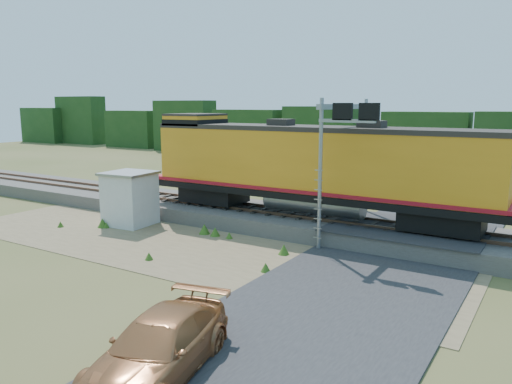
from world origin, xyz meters
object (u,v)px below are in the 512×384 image
Objects in this scene: locomotive at (309,166)px; shed at (130,198)px; car at (159,347)px; signal_gantry at (347,135)px.

shed is (-8.86, -3.89, -1.96)m from locomotive.
car is at bearing -47.10° from shed.
signal_gantry is 14.64m from car.
signal_gantry reaches higher than car.
car is at bearing -77.96° from locomotive.
shed is at bearing -156.29° from locomotive.
car is (3.11, -14.59, -2.72)m from locomotive.
signal_gantry is (2.24, -0.66, 1.68)m from locomotive.
locomotive is at bearing 163.69° from signal_gantry.
signal_gantry is 1.35× the size of car.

